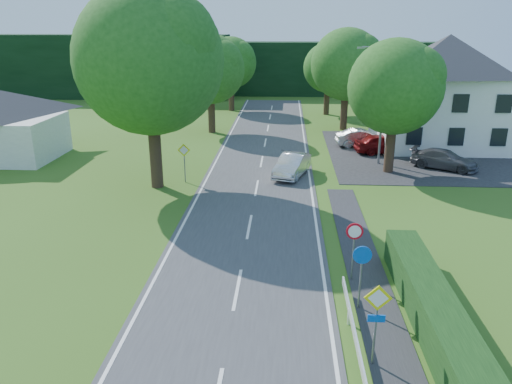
# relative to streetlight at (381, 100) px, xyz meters

# --- Properties ---
(road) EXTENTS (7.00, 80.00, 0.04)m
(road) POSITION_rel_streetlight_xyz_m (-8.06, -10.00, -4.44)
(road) COLOR #3B3B3E
(road) RESTS_ON ground
(parking_pad) EXTENTS (14.00, 16.00, 0.04)m
(parking_pad) POSITION_rel_streetlight_xyz_m (3.94, 3.00, -4.44)
(parking_pad) COLOR #252527
(parking_pad) RESTS_ON ground
(line_edge_left) EXTENTS (0.12, 80.00, 0.01)m
(line_edge_left) POSITION_rel_streetlight_xyz_m (-11.31, -10.00, -4.42)
(line_edge_left) COLOR white
(line_edge_left) RESTS_ON road
(line_edge_right) EXTENTS (0.12, 80.00, 0.01)m
(line_edge_right) POSITION_rel_streetlight_xyz_m (-4.81, -10.00, -4.42)
(line_edge_right) COLOR white
(line_edge_right) RESTS_ON road
(line_centre) EXTENTS (0.12, 80.00, 0.01)m
(line_centre) POSITION_rel_streetlight_xyz_m (-8.06, -10.00, -4.42)
(line_centre) COLOR white
(line_centre) RESTS_ON road
(tree_main) EXTENTS (9.40, 9.40, 11.64)m
(tree_main) POSITION_rel_streetlight_xyz_m (-14.06, -6.00, 1.36)
(tree_main) COLOR #1F5218
(tree_main) RESTS_ON ground
(tree_left_far) EXTENTS (7.00, 7.00, 8.58)m
(tree_left_far) POSITION_rel_streetlight_xyz_m (-13.06, 10.00, -0.17)
(tree_left_far) COLOR #1F5218
(tree_left_far) RESTS_ON ground
(tree_right_far) EXTENTS (7.40, 7.40, 9.09)m
(tree_right_far) POSITION_rel_streetlight_xyz_m (-1.06, 12.00, 0.08)
(tree_right_far) COLOR #1F5218
(tree_right_far) RESTS_ON ground
(tree_left_back) EXTENTS (6.60, 6.60, 8.07)m
(tree_left_back) POSITION_rel_streetlight_xyz_m (-12.56, 22.00, -0.43)
(tree_left_back) COLOR #1F5218
(tree_left_back) RESTS_ON ground
(tree_right_back) EXTENTS (6.20, 6.20, 7.56)m
(tree_right_back) POSITION_rel_streetlight_xyz_m (-2.06, 20.00, -0.68)
(tree_right_back) COLOR #1F5218
(tree_right_back) RESTS_ON ground
(tree_right_mid) EXTENTS (7.00, 7.00, 8.58)m
(tree_right_mid) POSITION_rel_streetlight_xyz_m (0.44, -2.00, -0.17)
(tree_right_mid) COLOR #1F5218
(tree_right_mid) RESTS_ON ground
(treeline_left) EXTENTS (44.00, 6.00, 8.00)m
(treeline_left) POSITION_rel_streetlight_xyz_m (-36.06, 32.00, -0.46)
(treeline_left) COLOR black
(treeline_left) RESTS_ON ground
(treeline_right) EXTENTS (30.00, 5.00, 7.00)m
(treeline_right) POSITION_rel_streetlight_xyz_m (-0.06, 36.00, -0.96)
(treeline_right) COLOR black
(treeline_right) RESTS_ON ground
(house_white) EXTENTS (10.60, 8.40, 8.60)m
(house_white) POSITION_rel_streetlight_xyz_m (5.94, 6.00, -0.06)
(house_white) COLOR white
(house_white) RESTS_ON ground
(streetlight) EXTENTS (2.03, 0.18, 8.00)m
(streetlight) POSITION_rel_streetlight_xyz_m (0.00, 0.00, 0.00)
(streetlight) COLOR slate
(streetlight) RESTS_ON ground
(sign_priority_right) EXTENTS (0.78, 0.09, 2.59)m
(sign_priority_right) POSITION_rel_streetlight_xyz_m (-3.76, -22.02, -2.67)
(sign_priority_right) COLOR slate
(sign_priority_right) RESTS_ON ground
(sign_roundabout) EXTENTS (0.64, 0.08, 2.37)m
(sign_roundabout) POSITION_rel_streetlight_xyz_m (-3.76, -19.02, -2.79)
(sign_roundabout) COLOR slate
(sign_roundabout) RESTS_ON ground
(sign_speed_limit) EXTENTS (0.64, 0.11, 2.37)m
(sign_speed_limit) POSITION_rel_streetlight_xyz_m (-3.76, -17.03, -2.70)
(sign_speed_limit) COLOR slate
(sign_speed_limit) RESTS_ON ground
(sign_priority_left) EXTENTS (0.78, 0.09, 2.44)m
(sign_priority_left) POSITION_rel_streetlight_xyz_m (-12.56, -5.02, -2.75)
(sign_priority_left) COLOR slate
(sign_priority_left) RESTS_ON ground
(moving_car) EXTENTS (2.64, 4.49, 1.40)m
(moving_car) POSITION_rel_streetlight_xyz_m (-5.94, -3.35, -3.72)
(moving_car) COLOR silver
(moving_car) RESTS_ON road
(motorcycle) EXTENTS (0.97, 1.98, 0.99)m
(motorcycle) POSITION_rel_streetlight_xyz_m (-6.26, -0.04, -3.93)
(motorcycle) COLOR black
(motorcycle) RESTS_ON road
(parked_car_red) EXTENTS (4.52, 2.39, 1.47)m
(parked_car_red) POSITION_rel_streetlight_xyz_m (0.98, 3.00, -3.69)
(parked_car_red) COLOR maroon
(parked_car_red) RESTS_ON parking_pad
(parked_car_silver_a) EXTENTS (4.26, 1.77, 1.37)m
(parked_car_silver_a) POSITION_rel_streetlight_xyz_m (-0.30, 5.09, -3.74)
(parked_car_silver_a) COLOR #ACABB0
(parked_car_silver_a) RESTS_ON parking_pad
(parked_car_grey) EXTENTS (4.68, 3.75, 1.27)m
(parked_car_grey) POSITION_rel_streetlight_xyz_m (4.33, -1.01, -3.79)
(parked_car_grey) COLOR #525156
(parked_car_grey) RESTS_ON parking_pad
(parasol) EXTENTS (2.52, 2.54, 1.77)m
(parasol) POSITION_rel_streetlight_xyz_m (1.35, 5.00, -3.54)
(parasol) COLOR red
(parasol) RESTS_ON parking_pad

